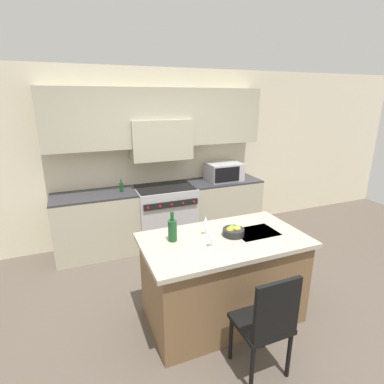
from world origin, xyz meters
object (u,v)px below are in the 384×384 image
at_px(wine_bottle, 172,230).
at_px(fruit_bowl, 233,231).
at_px(island_chair, 267,321).
at_px(wine_glass_near, 211,233).
at_px(wine_glass_far, 206,222).
at_px(oil_bottle_on_counter, 121,187).
at_px(range_stove, 165,215).
at_px(microwave, 224,172).

distance_m(wine_bottle, fruit_bowl, 0.63).
bearing_deg(island_chair, wine_glass_near, 105.24).
xyz_separation_m(island_chair, wine_bottle, (-0.48, 0.93, 0.49)).
distance_m(island_chair, wine_glass_far, 1.07).
relative_size(wine_glass_far, oil_bottle_on_counter, 1.07).
distance_m(fruit_bowl, oil_bottle_on_counter, 2.05).
distance_m(wine_glass_near, fruit_bowl, 0.36).
height_order(island_chair, wine_glass_near, wine_glass_near).
distance_m(range_stove, island_chair, 2.69).
relative_size(wine_bottle, wine_glass_far, 1.50).
distance_m(wine_bottle, wine_glass_near, 0.39).
height_order(range_stove, wine_glass_near, wine_glass_near).
xyz_separation_m(wine_glass_near, wine_glass_far, (0.06, 0.26, 0.00)).
bearing_deg(fruit_bowl, microwave, 64.75).
bearing_deg(island_chair, fruit_bowl, 80.82).
distance_m(range_stove, oil_bottle_on_counter, 0.85).
height_order(wine_glass_near, wine_glass_far, same).
xyz_separation_m(wine_glass_near, oil_bottle_on_counter, (-0.50, 2.02, -0.05)).
xyz_separation_m(microwave, wine_glass_far, (-1.15, -1.77, -0.02)).
height_order(range_stove, microwave, microwave).
xyz_separation_m(range_stove, wine_bottle, (-0.45, -1.76, 0.56)).
bearing_deg(oil_bottle_on_counter, wine_glass_near, -76.25).
height_order(range_stove, fruit_bowl, fruit_bowl).
bearing_deg(fruit_bowl, wine_glass_far, 153.44).
distance_m(range_stove, wine_bottle, 1.90).
bearing_deg(wine_bottle, island_chair, -62.80).
xyz_separation_m(microwave, island_chair, (-1.03, -2.71, -0.53)).
distance_m(wine_bottle, wine_glass_far, 0.36).
distance_m(island_chair, fruit_bowl, 0.92).
height_order(island_chair, wine_bottle, wine_bottle).
xyz_separation_m(island_chair, wine_glass_far, (-0.12, 0.94, 0.51)).
distance_m(wine_glass_near, wine_glass_far, 0.27).
bearing_deg(microwave, wine_glass_near, -120.71).
bearing_deg(microwave, wine_bottle, -130.23).
bearing_deg(wine_bottle, microwave, 49.77).
bearing_deg(wine_bottle, oil_bottle_on_counter, 96.46).
bearing_deg(oil_bottle_on_counter, microwave, 0.49).
bearing_deg(wine_bottle, wine_glass_near, -41.20).
bearing_deg(wine_bottle, fruit_bowl, -11.16).
bearing_deg(wine_glass_far, microwave, 57.07).
distance_m(range_stove, microwave, 1.21).
xyz_separation_m(range_stove, wine_glass_far, (-0.10, -1.75, 0.59)).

